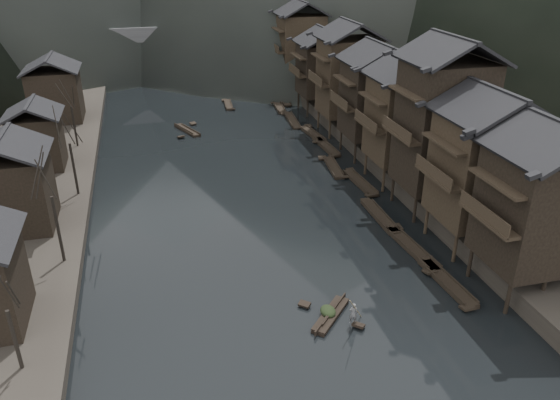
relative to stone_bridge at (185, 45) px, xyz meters
name	(u,v)px	position (x,y,z in m)	size (l,w,h in m)	color
water	(274,263)	(0.00, -72.00, -5.11)	(300.00, 300.00, 0.00)	black
right_bank	(428,97)	(35.00, -32.00, -4.21)	(40.00, 200.00, 1.80)	#2D2823
stilt_houses	(383,86)	(17.28, -52.91, 3.74)	(9.00, 67.60, 16.56)	black
left_houses	(29,137)	(-20.50, -51.88, 0.55)	(8.10, 53.20, 8.73)	black
bare_trees	(53,156)	(-17.00, -60.72, 1.55)	(3.97, 42.34, 7.94)	black
moored_sampans	(322,147)	(12.05, -47.90, -4.91)	(3.34, 68.63, 0.47)	black
midriver_boats	(208,117)	(-0.03, -31.56, -4.91)	(9.75, 17.08, 0.45)	black
stone_bridge	(185,45)	(0.00, 0.00, 0.00)	(40.00, 6.00, 9.00)	#4C4C4F
hero_sampan	(331,315)	(2.16, -79.79, -4.91)	(3.85, 4.10, 0.43)	black
cargo_heap	(328,307)	(2.01, -79.63, -4.36)	(1.06, 1.39, 0.64)	black
boatman	(353,311)	(3.30, -81.04, -3.86)	(0.59, 0.39, 1.62)	slate
bamboo_pole	(358,280)	(3.50, -81.04, -1.44)	(0.06, 0.06, 4.16)	#8C7A51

